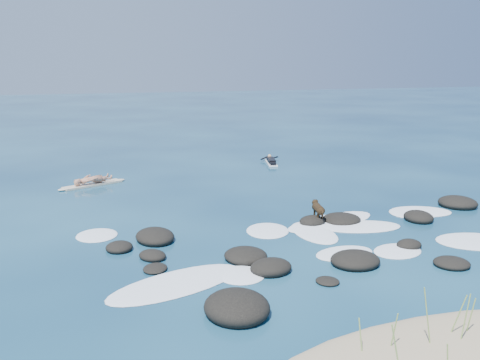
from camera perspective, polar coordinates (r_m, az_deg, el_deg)
name	(u,v)px	position (r m, az deg, el deg)	size (l,w,h in m)	color
ground	(297,233)	(16.89, 6.09, -5.65)	(160.00, 160.00, 0.00)	#0A2642
dune_grass	(463,336)	(10.36, 22.70, -15.07)	(3.90, 1.88, 1.22)	#80A34F
reef_rocks	(333,245)	(15.63, 9.88, -6.84)	(13.75, 7.40, 0.62)	black
breaking_foam	(330,237)	(16.67, 9.61, -5.97)	(13.18, 6.53, 0.12)	white
standing_surfer_rig	(92,170)	(23.84, -15.54, 1.06)	(2.97, 1.56, 1.78)	beige
paddling_surfer_rig	(271,161)	(28.16, 3.34, 2.02)	(1.10, 2.17, 0.38)	white
dog	(318,209)	(17.92, 8.32, -3.03)	(0.42, 1.15, 0.73)	black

